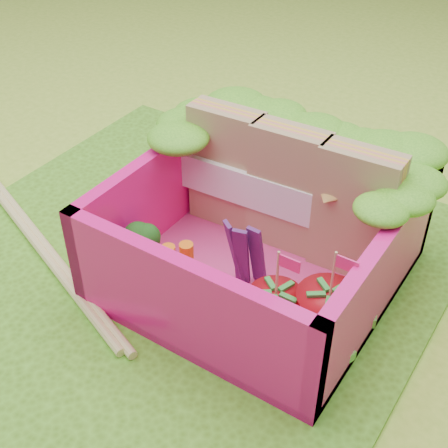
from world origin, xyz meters
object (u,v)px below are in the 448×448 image
sandwich_stack (288,190)px  broccoli (144,244)px  bento_box (259,234)px  strawberry_right (327,319)px  chopsticks (22,220)px  strawberry_left (275,313)px

sandwich_stack → broccoli: 0.77m
bento_box → strawberry_right: strawberry_right is taller
bento_box → broccoli: (-0.46, -0.33, -0.04)m
sandwich_stack → chopsticks: sandwich_stack is taller
bento_box → sandwich_stack: (0.00, 0.27, 0.11)m
strawberry_left → chopsticks: 1.65m
bento_box → chopsticks: 1.42m
chopsticks → strawberry_right: bearing=3.1°
strawberry_right → chopsticks: size_ratio=0.22×
broccoli → strawberry_left: 0.74m
bento_box → strawberry_right: size_ratio=2.46×
strawberry_left → chopsticks: (-1.64, -0.02, -0.16)m
bento_box → strawberry_left: bearing=-49.8°
strawberry_left → strawberry_right: bearing=19.5°
sandwich_stack → strawberry_right: size_ratio=2.35×
strawberry_right → chopsticks: 1.87m
bento_box → sandwich_stack: size_ratio=1.05×
sandwich_stack → chopsticks: bearing=-155.1°
bento_box → broccoli: bento_box is taller
broccoli → strawberry_right: strawberry_right is taller
strawberry_right → broccoli: bearing=-175.7°
bento_box → chopsticks: (-1.36, -0.36, -0.25)m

